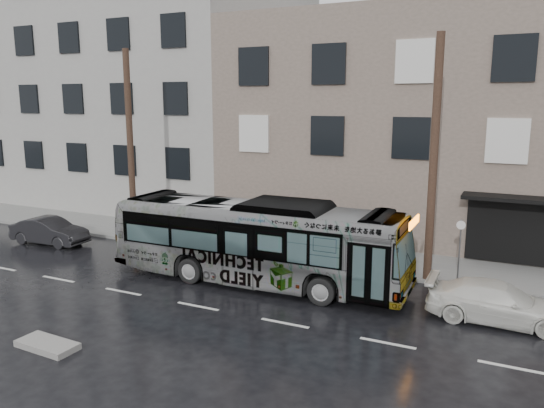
% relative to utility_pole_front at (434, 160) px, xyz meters
% --- Properties ---
extents(ground, '(120.00, 120.00, 0.00)m').
position_rel_utility_pole_front_xyz_m(ground, '(-6.50, -3.30, -4.65)').
color(ground, black).
rests_on(ground, ground).
extents(sidewalk, '(90.00, 3.60, 0.15)m').
position_rel_utility_pole_front_xyz_m(sidewalk, '(-6.50, 1.60, -4.58)').
color(sidewalk, gray).
rests_on(sidewalk, ground).
extents(building_taupe, '(20.00, 12.00, 11.00)m').
position_rel_utility_pole_front_xyz_m(building_taupe, '(-1.50, 9.40, 0.85)').
color(building_taupe, gray).
rests_on(building_taupe, ground).
extents(building_grey, '(26.00, 15.00, 16.00)m').
position_rel_utility_pole_front_xyz_m(building_grey, '(-24.50, 10.90, 3.35)').
color(building_grey, '#A5A39B').
rests_on(building_grey, ground).
extents(utility_pole_front, '(0.30, 0.30, 9.00)m').
position_rel_utility_pole_front_xyz_m(utility_pole_front, '(0.00, 0.00, 0.00)').
color(utility_pole_front, '#483024').
rests_on(utility_pole_front, sidewalk).
extents(utility_pole_rear, '(0.30, 0.30, 9.00)m').
position_rel_utility_pole_front_xyz_m(utility_pole_rear, '(-14.00, 0.00, 0.00)').
color(utility_pole_rear, '#483024').
rests_on(utility_pole_rear, sidewalk).
extents(sign_post, '(0.06, 0.06, 2.40)m').
position_rel_utility_pole_front_xyz_m(sign_post, '(1.10, 0.00, -3.30)').
color(sign_post, slate).
rests_on(sign_post, sidewalk).
extents(bus, '(11.45, 2.80, 3.18)m').
position_rel_utility_pole_front_xyz_m(bus, '(-5.84, -2.77, -3.06)').
color(bus, '#B2B2B2').
rests_on(bus, ground).
extents(white_sedan, '(4.31, 1.78, 1.25)m').
position_rel_utility_pole_front_xyz_m(white_sedan, '(2.60, -2.83, -4.03)').
color(white_sedan, silver).
rests_on(white_sedan, ground).
extents(dark_sedan, '(3.95, 1.59, 1.28)m').
position_rel_utility_pole_front_xyz_m(dark_sedan, '(-17.32, -2.20, -4.01)').
color(dark_sedan, black).
rests_on(dark_sedan, ground).
extents(slush_pile, '(1.83, 0.88, 0.18)m').
position_rel_utility_pole_front_xyz_m(slush_pile, '(-8.59, -10.18, -4.56)').
color(slush_pile, gray).
rests_on(slush_pile, ground).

